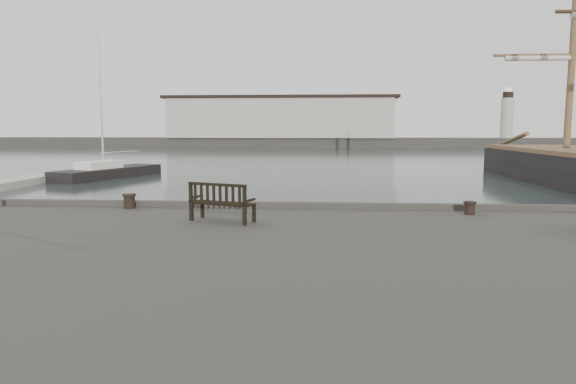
# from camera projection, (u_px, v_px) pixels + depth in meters

# --- Properties ---
(ground) EXTENTS (400.00, 400.00, 0.00)m
(ground) POSITION_uv_depth(u_px,v_px,m) (281.00, 257.00, 15.94)
(ground) COLOR black
(ground) RESTS_ON ground
(breakwater) EXTENTS (140.00, 9.50, 12.20)m
(breakwater) POSITION_uv_depth(u_px,v_px,m) (297.00, 127.00, 106.79)
(breakwater) COLOR #383530
(breakwater) RESTS_ON ground
(bench) EXTENTS (1.82, 1.17, 0.99)m
(bench) POSITION_uv_depth(u_px,v_px,m) (222.00, 210.00, 13.33)
(bench) COLOR black
(bench) RESTS_ON quay
(bollard_left) EXTENTS (0.52, 0.52, 0.44)m
(bollard_left) POSITION_uv_depth(u_px,v_px,m) (129.00, 201.00, 15.55)
(bollard_left) COLOR black
(bollard_left) RESTS_ON quay
(bollard_right) EXTENTS (0.41, 0.41, 0.37)m
(bollard_right) POSITION_uv_depth(u_px,v_px,m) (470.00, 208.00, 14.43)
(bollard_right) COLOR black
(bollard_right) RESTS_ON quay
(yacht_d) EXTENTS (5.88, 10.40, 12.60)m
(yacht_d) POSITION_uv_depth(u_px,v_px,m) (109.00, 175.00, 41.49)
(yacht_d) COLOR black
(yacht_d) RESTS_ON ground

